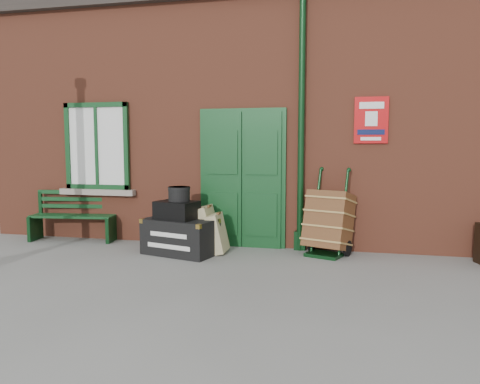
% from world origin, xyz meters
% --- Properties ---
extents(ground, '(80.00, 80.00, 0.00)m').
position_xyz_m(ground, '(0.00, 0.00, 0.00)').
color(ground, gray).
rests_on(ground, ground).
extents(station_building, '(10.30, 4.30, 4.36)m').
position_xyz_m(station_building, '(-0.00, 3.49, 2.16)').
color(station_building, brown).
rests_on(station_building, ground).
extents(bench, '(1.50, 0.63, 0.90)m').
position_xyz_m(bench, '(-3.30, 1.32, 0.45)').
color(bench, '#103D1B').
rests_on(bench, ground).
extents(houdini_trunk, '(1.21, 0.86, 0.55)m').
position_xyz_m(houdini_trunk, '(-1.12, 0.74, 0.27)').
color(houdini_trunk, black).
rests_on(houdini_trunk, ground).
extents(strongbox, '(0.69, 0.58, 0.27)m').
position_xyz_m(strongbox, '(-1.17, 0.74, 0.68)').
color(strongbox, black).
rests_on(strongbox, houdini_trunk).
extents(hatbox, '(0.40, 0.40, 0.22)m').
position_xyz_m(hatbox, '(-1.14, 0.77, 0.93)').
color(hatbox, black).
rests_on(hatbox, strongbox).
extents(suitcase_back, '(0.38, 0.51, 0.73)m').
position_xyz_m(suitcase_back, '(-0.76, 1.03, 0.36)').
color(suitcase_back, tan).
rests_on(suitcase_back, ground).
extents(suitcase_front, '(0.31, 0.45, 0.62)m').
position_xyz_m(suitcase_front, '(-0.58, 0.93, 0.31)').
color(suitcase_front, tan).
rests_on(suitcase_front, ground).
extents(porter_trolley, '(0.82, 0.86, 1.30)m').
position_xyz_m(porter_trolley, '(1.10, 1.23, 0.50)').
color(porter_trolley, black).
rests_on(porter_trolley, ground).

